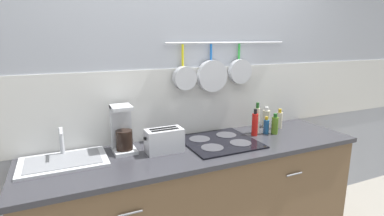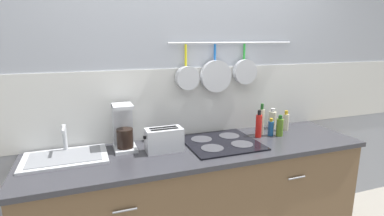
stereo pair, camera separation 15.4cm
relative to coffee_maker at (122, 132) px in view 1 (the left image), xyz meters
name	(u,v)px [view 1 (the left image)]	position (x,y,z in m)	size (l,w,h in m)	color
wall_back	(182,90)	(0.53, 0.16, 0.23)	(7.20, 0.15, 2.60)	#999EA8
cabinet_base	(201,206)	(0.53, -0.19, -0.61)	(2.41, 0.62, 0.88)	brown
countertop	(202,150)	(0.53, -0.19, -0.15)	(2.45, 0.64, 0.03)	#2D2D33
sink_basin	(64,160)	(-0.39, -0.06, -0.12)	(0.53, 0.35, 0.20)	#B7BABF
coffee_maker	(122,132)	(0.00, 0.00, 0.00)	(0.15, 0.21, 0.32)	#B7BABF
toaster	(164,140)	(0.26, -0.15, -0.05)	(0.27, 0.13, 0.17)	#B7BABF
cooktop	(220,142)	(0.70, -0.15, -0.13)	(0.53, 0.52, 0.01)	black
bottle_olive_oil	(255,124)	(1.04, -0.12, -0.04)	(0.05, 0.05, 0.22)	red
bottle_cooking_wine	(257,120)	(1.10, -0.06, -0.02)	(0.04, 0.04, 0.26)	#BFB799
bottle_dish_soap	(266,126)	(1.16, -0.12, -0.07)	(0.05, 0.05, 0.14)	navy
bottle_sesame_oil	(275,125)	(1.22, -0.15, -0.06)	(0.06, 0.06, 0.17)	#4C721E
bottle_vinegar	(266,118)	(1.29, 0.05, -0.06)	(0.06, 0.06, 0.18)	#BFB799
bottle_hot_sauce	(279,120)	(1.36, -0.04, -0.06)	(0.05, 0.05, 0.17)	#BFB799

